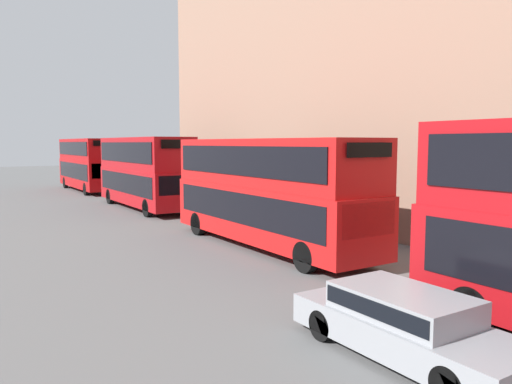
# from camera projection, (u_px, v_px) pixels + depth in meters

# --- Properties ---
(bus_second_in_queue) EXTENTS (2.59, 10.91, 4.23)m
(bus_second_in_queue) POSITION_uv_depth(u_px,v_px,m) (268.00, 188.00, 19.33)
(bus_second_in_queue) COLOR red
(bus_second_in_queue) RESTS_ON ground
(bus_third_in_queue) EXTENTS (2.59, 10.34, 4.41)m
(bus_third_in_queue) POSITION_uv_depth(u_px,v_px,m) (144.00, 170.00, 30.90)
(bus_third_in_queue) COLOR #A80F14
(bus_third_in_queue) RESTS_ON ground
(bus_trailing) EXTENTS (2.59, 10.74, 4.42)m
(bus_trailing) POSITION_uv_depth(u_px,v_px,m) (88.00, 162.00, 42.44)
(bus_trailing) COLOR #B20C0F
(bus_trailing) RESTS_ON ground
(car_hatchback) EXTENTS (1.79, 4.76, 1.28)m
(car_hatchback) POSITION_uv_depth(u_px,v_px,m) (405.00, 322.00, 9.45)
(car_hatchback) COLOR gray
(car_hatchback) RESTS_ON ground
(pedestrian) EXTENTS (0.36, 0.36, 1.63)m
(pedestrian) POSITION_uv_depth(u_px,v_px,m) (106.00, 179.00, 46.09)
(pedestrian) COLOR maroon
(pedestrian) RESTS_ON ground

